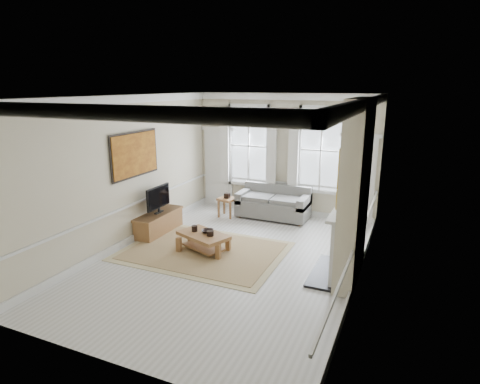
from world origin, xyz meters
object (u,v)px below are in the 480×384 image
at_px(side_table, 227,202).
at_px(coffee_table, 203,237).
at_px(sofa, 274,204).
at_px(tv_stand, 159,223).

distance_m(side_table, coffee_table, 2.53).
xyz_separation_m(sofa, coffee_table, (-0.64, -2.94, -0.02)).
relative_size(side_table, tv_stand, 0.36).
height_order(side_table, coffee_table, side_table).
bearing_deg(sofa, tv_stand, -133.79).
bearing_deg(sofa, side_table, -158.70).
relative_size(sofa, coffee_table, 1.52).
xyz_separation_m(side_table, coffee_table, (0.58, -2.46, -0.08)).
bearing_deg(tv_stand, coffee_table, -20.75).
bearing_deg(side_table, sofa, 21.30).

